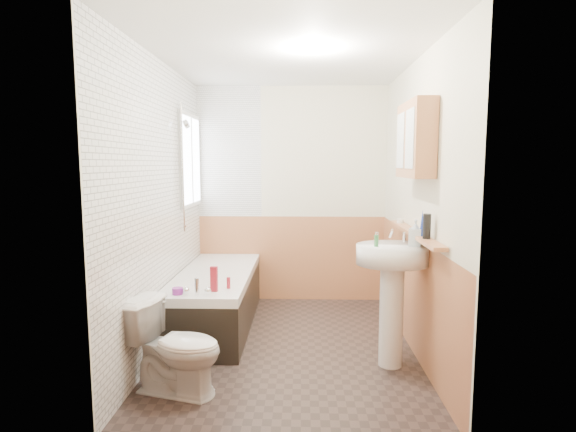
# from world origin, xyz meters

# --- Properties ---
(floor) EXTENTS (2.80, 2.80, 0.00)m
(floor) POSITION_xyz_m (0.00, 0.00, 0.00)
(floor) COLOR #2C221F
(floor) RESTS_ON ground
(ceiling) EXTENTS (2.80, 2.80, 0.00)m
(ceiling) POSITION_xyz_m (0.00, 0.00, 2.50)
(ceiling) COLOR white
(ceiling) RESTS_ON ground
(wall_back) EXTENTS (2.20, 0.02, 2.50)m
(wall_back) POSITION_xyz_m (0.00, 1.41, 1.25)
(wall_back) COLOR beige
(wall_back) RESTS_ON ground
(wall_front) EXTENTS (2.20, 0.02, 2.50)m
(wall_front) POSITION_xyz_m (0.00, -1.41, 1.25)
(wall_front) COLOR beige
(wall_front) RESTS_ON ground
(wall_left) EXTENTS (0.02, 2.80, 2.50)m
(wall_left) POSITION_xyz_m (-1.11, 0.00, 1.25)
(wall_left) COLOR beige
(wall_left) RESTS_ON ground
(wall_right) EXTENTS (0.02, 2.80, 2.50)m
(wall_right) POSITION_xyz_m (1.11, 0.00, 1.25)
(wall_right) COLOR beige
(wall_right) RESTS_ON ground
(wainscot_right) EXTENTS (0.01, 2.80, 1.00)m
(wainscot_right) POSITION_xyz_m (1.09, 0.00, 0.50)
(wainscot_right) COLOR #C37D50
(wainscot_right) RESTS_ON wall_right
(wainscot_front) EXTENTS (2.20, 0.01, 1.00)m
(wainscot_front) POSITION_xyz_m (0.00, -1.39, 0.50)
(wainscot_front) COLOR #C37D50
(wainscot_front) RESTS_ON wall_front
(wainscot_back) EXTENTS (2.20, 0.01, 1.00)m
(wainscot_back) POSITION_xyz_m (0.00, 1.39, 0.50)
(wainscot_back) COLOR #C37D50
(wainscot_back) RESTS_ON wall_back
(tile_cladding_left) EXTENTS (0.01, 2.80, 2.50)m
(tile_cladding_left) POSITION_xyz_m (-1.09, 0.00, 1.25)
(tile_cladding_left) COLOR white
(tile_cladding_left) RESTS_ON wall_left
(tile_return_back) EXTENTS (0.75, 0.01, 1.50)m
(tile_return_back) POSITION_xyz_m (-0.73, 1.39, 1.75)
(tile_return_back) COLOR white
(tile_return_back) RESTS_ON wall_back
(window) EXTENTS (0.03, 0.79, 0.99)m
(window) POSITION_xyz_m (-1.06, 0.95, 1.65)
(window) COLOR white
(window) RESTS_ON wall_left
(bathtub) EXTENTS (0.70, 1.79, 0.69)m
(bathtub) POSITION_xyz_m (-0.73, 0.48, 0.29)
(bathtub) COLOR black
(bathtub) RESTS_ON floor
(shower_riser) EXTENTS (0.11, 0.08, 1.26)m
(shower_riser) POSITION_xyz_m (-1.04, 0.54, 1.68)
(shower_riser) COLOR silver
(shower_riser) RESTS_ON wall_left
(toilet) EXTENTS (0.75, 0.54, 0.66)m
(toilet) POSITION_xyz_m (-0.76, -0.84, 0.33)
(toilet) COLOR white
(toilet) RESTS_ON floor
(sink) EXTENTS (0.58, 0.46, 1.11)m
(sink) POSITION_xyz_m (0.84, -0.36, 0.70)
(sink) COLOR white
(sink) RESTS_ON floor
(pine_shelf) EXTENTS (0.10, 1.43, 0.03)m
(pine_shelf) POSITION_xyz_m (1.04, -0.20, 1.05)
(pine_shelf) COLOR #C37D50
(pine_shelf) RESTS_ON wall_right
(medicine_cabinet) EXTENTS (0.17, 0.66, 0.59)m
(medicine_cabinet) POSITION_xyz_m (1.01, -0.25, 1.80)
(medicine_cabinet) COLOR #C37D50
(medicine_cabinet) RESTS_ON wall_right
(foam_can) EXTENTS (0.06, 0.06, 0.18)m
(foam_can) POSITION_xyz_m (1.04, -0.56, 1.16)
(foam_can) COLOR black
(foam_can) RESTS_ON pine_shelf
(green_bottle) EXTENTS (0.04, 0.04, 0.20)m
(green_bottle) POSITION_xyz_m (1.04, -0.43, 1.17)
(green_bottle) COLOR #19339E
(green_bottle) RESTS_ON pine_shelf
(black_jar) EXTENTS (0.08, 0.08, 0.04)m
(black_jar) POSITION_xyz_m (1.04, 0.32, 1.09)
(black_jar) COLOR silver
(black_jar) RESTS_ON pine_shelf
(soap_bottle) EXTENTS (0.16, 0.22, 0.09)m
(soap_bottle) POSITION_xyz_m (1.00, -0.40, 1.03)
(soap_bottle) COLOR silver
(soap_bottle) RESTS_ON sink
(clear_bottle) EXTENTS (0.03, 0.03, 0.09)m
(clear_bottle) POSITION_xyz_m (0.70, -0.43, 1.03)
(clear_bottle) COLOR #388447
(clear_bottle) RESTS_ON sink
(blue_gel) EXTENTS (0.06, 0.04, 0.21)m
(blue_gel) POSITION_xyz_m (-0.61, -0.20, 0.66)
(blue_gel) COLOR maroon
(blue_gel) RESTS_ON bathtub
(cream_jar) EXTENTS (0.11, 0.11, 0.05)m
(cream_jar) POSITION_xyz_m (-0.90, -0.29, 0.58)
(cream_jar) COLOR purple
(cream_jar) RESTS_ON bathtub
(orange_bottle) EXTENTS (0.03, 0.03, 0.10)m
(orange_bottle) POSITION_xyz_m (-0.50, -0.10, 0.60)
(orange_bottle) COLOR maroon
(orange_bottle) RESTS_ON bathtub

